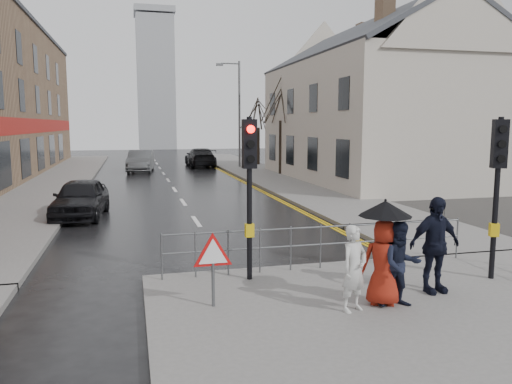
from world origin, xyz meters
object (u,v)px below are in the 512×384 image
pedestrian_b (401,265)px  car_parked (81,198)px  pedestrian_a (354,269)px  pedestrian_with_umbrella (384,246)px  pedestrian_d (435,245)px  car_mid (141,161)px

pedestrian_b → car_parked: pedestrian_b is taller
pedestrian_a → pedestrian_with_umbrella: pedestrian_with_umbrella is taller
pedestrian_d → car_mid: (-4.97, 28.55, -0.30)m
pedestrian_with_umbrella → pedestrian_d: pedestrian_with_umbrella is taller
pedestrian_with_umbrella → car_parked: 12.80m
car_parked → pedestrian_b: bearing=-55.1°
car_parked → pedestrian_with_umbrella: bearing=-55.7°
car_parked → pedestrian_d: bearing=-50.0°
pedestrian_b → pedestrian_d: (1.04, 0.55, 0.17)m
pedestrian_a → pedestrian_with_umbrella: bearing=-9.0°
pedestrian_with_umbrella → car_mid: (-3.68, 28.93, -0.44)m
pedestrian_a → pedestrian_d: size_ratio=0.81×
pedestrian_a → pedestrian_with_umbrella: 0.74m
pedestrian_a → pedestrian_d: pedestrian_d is taller
car_mid → pedestrian_a: bearing=-77.8°
pedestrian_with_umbrella → pedestrian_d: size_ratio=1.02×
pedestrian_b → pedestrian_with_umbrella: bearing=149.3°
pedestrian_b → pedestrian_d: bearing=31.5°
pedestrian_a → car_mid: 29.25m
pedestrian_a → car_mid: (-3.03, 29.10, -0.12)m
pedestrian_a → pedestrian_b: pedestrian_b is taller
pedestrian_b → pedestrian_with_umbrella: pedestrian_with_umbrella is taller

